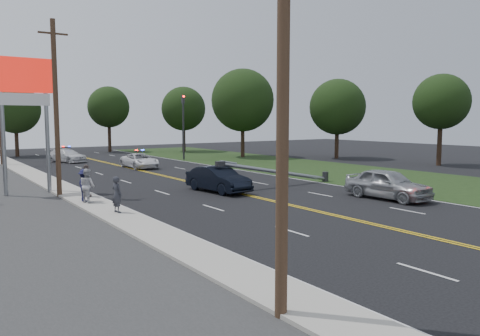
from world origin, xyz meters
TOP-DOWN VIEW (x-y plane):
  - ground at (0.00, 0.00)m, footprint 120.00×120.00m
  - sidewalk at (-8.40, 10.00)m, footprint 1.80×70.00m
  - grass_verge at (13.50, 10.00)m, footprint 12.00×80.00m
  - centerline_yellow at (0.00, 10.00)m, footprint 0.36×80.00m
  - pylon_sign at (-10.50, 14.00)m, footprint 3.20×0.35m
  - traffic_signal at (8.30, 30.00)m, footprint 0.28×0.41m
  - fallen_streetlight at (4.19, 8.00)m, footprint 9.36×0.44m
  - utility_pole_near at (-9.20, -8.00)m, footprint 1.60×0.28m
  - utility_pole_mid at (-9.20, 12.00)m, footprint 1.60×0.28m
  - utility_pole_far at (-9.20, 34.00)m, footprint 1.60×0.28m
  - tree_6 at (-6.09, 45.11)m, footprint 5.76×5.76m
  - tree_7 at (5.71, 46.59)m, footprint 5.54×5.54m
  - tree_8 at (14.35, 41.46)m, footprint 5.99×5.99m
  - tree_9 at (15.66, 29.19)m, footprint 7.29×7.29m
  - tree_12 at (25.39, 10.16)m, footprint 5.26×5.26m
  - tree_13 at (23.24, 21.45)m, footprint 6.24×6.24m
  - crashed_sedan at (-0.72, 8.31)m, footprint 2.14×4.90m
  - waiting_sedan at (5.73, 0.76)m, footprint 2.23×5.05m
  - emergency_a at (0.81, 24.31)m, footprint 2.26×4.79m
  - emergency_b at (-3.20, 33.99)m, footprint 3.71×5.13m
  - bystander_a at (-8.28, 5.06)m, footprint 0.54×0.70m
  - bystander_b at (-8.62, 8.50)m, footprint 0.92×1.04m
  - bystander_c at (-8.65, 8.89)m, footprint 0.74×1.17m
  - bystander_d at (-8.12, 10.33)m, footprint 0.62×1.12m

SIDE VIEW (x-z plane):
  - ground at x=0.00m, z-range 0.00..0.00m
  - grass_verge at x=13.50m, z-range 0.00..0.01m
  - centerline_yellow at x=0.00m, z-range 0.01..0.01m
  - sidewalk at x=-8.40m, z-range 0.00..0.12m
  - emergency_a at x=0.81m, z-range 0.00..1.32m
  - emergency_b at x=-3.20m, z-range 0.00..1.38m
  - crashed_sedan at x=-0.72m, z-range 0.00..1.57m
  - waiting_sedan at x=5.73m, z-range 0.00..1.69m
  - fallen_streetlight at x=4.19m, z-range -0.04..1.88m
  - bystander_a at x=-8.28m, z-range 0.12..1.82m
  - bystander_c at x=-8.65m, z-range 0.12..1.84m
  - bystander_b at x=-8.62m, z-range 0.12..1.90m
  - bystander_d at x=-8.12m, z-range 0.12..1.93m
  - traffic_signal at x=8.30m, z-range 0.68..7.73m
  - utility_pole_near at x=-9.20m, z-range 0.08..10.08m
  - utility_pole_mid at x=-9.20m, z-range 0.08..10.08m
  - utility_pole_far at x=-9.20m, z-range 0.08..10.08m
  - tree_6 at x=-6.09m, z-range 1.36..9.86m
  - tree_13 at x=23.24m, z-range 1.33..10.26m
  - tree_8 at x=14.35m, z-range 1.42..10.26m
  - pylon_sign at x=-10.50m, z-range 2.00..10.00m
  - tree_7 at x=5.71m, z-range 1.63..10.47m
  - tree_12 at x=25.39m, z-range 1.71..10.44m
  - tree_9 at x=15.66m, z-range 1.48..11.75m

